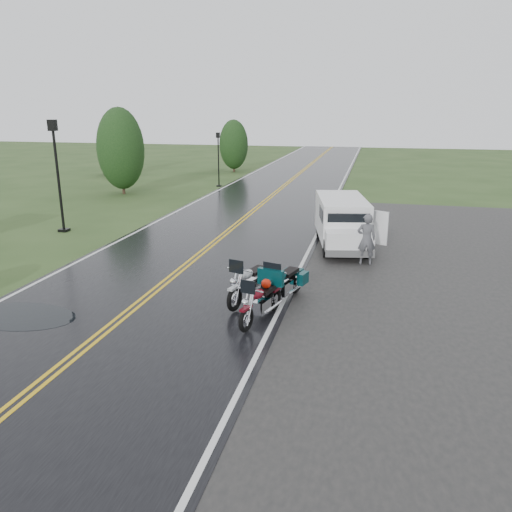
{
  "coord_description": "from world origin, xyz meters",
  "views": [
    {
      "loc": [
        6.02,
        -11.56,
        5.13
      ],
      "look_at": [
        2.8,
        2.0,
        1.0
      ],
      "focal_mm": 35.0,
      "sensor_mm": 36.0,
      "label": 1
    }
  ],
  "objects_px": {
    "motorcycle_red": "(246,310)",
    "lamp_post_near_left": "(58,177)",
    "motorcycle_silver": "(234,289)",
    "person_at_van": "(366,240)",
    "motorcycle_teal": "(270,290)",
    "van_white": "(327,232)",
    "lamp_post_far_left": "(218,160)"
  },
  "relations": [
    {
      "from": "motorcycle_silver",
      "to": "motorcycle_red",
      "type": "bearing_deg",
      "value": -47.0
    },
    {
      "from": "lamp_post_near_left",
      "to": "motorcycle_silver",
      "type": "bearing_deg",
      "value": -35.87
    },
    {
      "from": "motorcycle_silver",
      "to": "lamp_post_far_left",
      "type": "relative_size",
      "value": 0.62
    },
    {
      "from": "motorcycle_red",
      "to": "person_at_van",
      "type": "distance_m",
      "value": 6.74
    },
    {
      "from": "person_at_van",
      "to": "lamp_post_near_left",
      "type": "height_order",
      "value": "lamp_post_near_left"
    },
    {
      "from": "motorcycle_red",
      "to": "motorcycle_silver",
      "type": "bearing_deg",
      "value": 132.25
    },
    {
      "from": "motorcycle_red",
      "to": "motorcycle_teal",
      "type": "relative_size",
      "value": 0.94
    },
    {
      "from": "motorcycle_teal",
      "to": "van_white",
      "type": "distance_m",
      "value": 5.5
    },
    {
      "from": "motorcycle_teal",
      "to": "person_at_van",
      "type": "xyz_separation_m",
      "value": [
        2.3,
        4.9,
        0.22
      ]
    },
    {
      "from": "van_white",
      "to": "lamp_post_near_left",
      "type": "distance_m",
      "value": 11.67
    },
    {
      "from": "motorcycle_silver",
      "to": "lamp_post_near_left",
      "type": "distance_m",
      "value": 12.06
    },
    {
      "from": "motorcycle_teal",
      "to": "motorcycle_silver",
      "type": "bearing_deg",
      "value": -153.64
    },
    {
      "from": "motorcycle_red",
      "to": "lamp_post_far_left",
      "type": "bearing_deg",
      "value": 123.39
    },
    {
      "from": "person_at_van",
      "to": "lamp_post_near_left",
      "type": "xyz_separation_m",
      "value": [
        -12.87,
        1.93,
        1.5
      ]
    },
    {
      "from": "motorcycle_red",
      "to": "lamp_post_near_left",
      "type": "relative_size",
      "value": 0.44
    },
    {
      "from": "motorcycle_silver",
      "to": "van_white",
      "type": "relative_size",
      "value": 0.47
    },
    {
      "from": "motorcycle_silver",
      "to": "lamp_post_near_left",
      "type": "relative_size",
      "value": 0.48
    },
    {
      "from": "lamp_post_near_left",
      "to": "lamp_post_far_left",
      "type": "relative_size",
      "value": 1.3
    },
    {
      "from": "motorcycle_silver",
      "to": "person_at_van",
      "type": "xyz_separation_m",
      "value": [
        3.19,
        5.07,
        0.2
      ]
    },
    {
      "from": "motorcycle_red",
      "to": "lamp_post_far_left",
      "type": "xyz_separation_m",
      "value": [
        -7.64,
        22.19,
        1.21
      ]
    },
    {
      "from": "motorcycle_red",
      "to": "lamp_post_near_left",
      "type": "distance_m",
      "value": 13.23
    },
    {
      "from": "lamp_post_near_left",
      "to": "motorcycle_teal",
      "type": "bearing_deg",
      "value": -32.85
    },
    {
      "from": "motorcycle_teal",
      "to": "lamp_post_near_left",
      "type": "bearing_deg",
      "value": 162.76
    },
    {
      "from": "motorcycle_teal",
      "to": "van_white",
      "type": "xyz_separation_m",
      "value": [
        0.92,
        5.41,
        0.29
      ]
    },
    {
      "from": "motorcycle_red",
      "to": "person_at_van",
      "type": "bearing_deg",
      "value": 81.8
    },
    {
      "from": "motorcycle_red",
      "to": "person_at_van",
      "type": "xyz_separation_m",
      "value": [
        2.59,
        6.22,
        0.26
      ]
    },
    {
      "from": "motorcycle_silver",
      "to": "person_at_van",
      "type": "height_order",
      "value": "person_at_van"
    },
    {
      "from": "motorcycle_teal",
      "to": "person_at_van",
      "type": "height_order",
      "value": "person_at_van"
    },
    {
      "from": "motorcycle_silver",
      "to": "van_white",
      "type": "height_order",
      "value": "van_white"
    },
    {
      "from": "motorcycle_teal",
      "to": "lamp_post_far_left",
      "type": "relative_size",
      "value": 0.61
    },
    {
      "from": "van_white",
      "to": "lamp_post_far_left",
      "type": "distance_m",
      "value": 17.83
    },
    {
      "from": "van_white",
      "to": "lamp_post_far_left",
      "type": "xyz_separation_m",
      "value": [
        -8.85,
        15.46,
        0.88
      ]
    }
  ]
}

